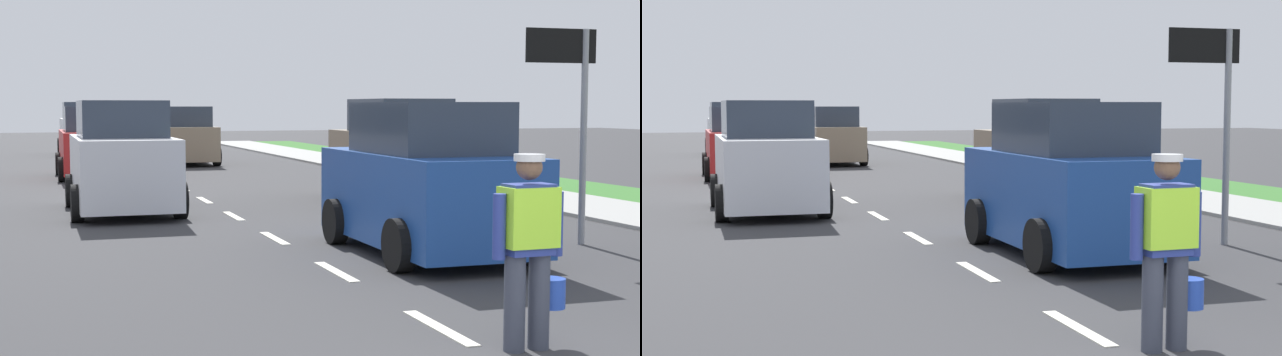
{
  "view_description": "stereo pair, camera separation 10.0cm",
  "coord_description": "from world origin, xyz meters",
  "views": [
    {
      "loc": [
        -3.59,
        -4.87,
        2.07
      ],
      "look_at": [
        0.11,
        6.71,
        1.1
      ],
      "focal_mm": 50.74,
      "sensor_mm": 36.0,
      "label": 1
    },
    {
      "loc": [
        -3.49,
        -4.9,
        2.07
      ],
      "look_at": [
        0.11,
        6.71,
        1.1
      ],
      "focal_mm": 50.74,
      "sensor_mm": 36.0,
      "label": 2
    }
  ],
  "objects": [
    {
      "name": "lane_center_line",
      "position": [
        0.0,
        25.2,
        0.0
      ],
      "size": [
        0.14,
        46.4,
        0.01
      ],
      "color": "silver",
      "rests_on": "ground"
    },
    {
      "name": "car_oncoming_lead",
      "position": [
        -1.92,
        12.99,
        1.01
      ],
      "size": [
        2.06,
        4.12,
        2.17
      ],
      "color": "silver",
      "rests_on": "ground"
    },
    {
      "name": "ground_plane",
      "position": [
        0.0,
        21.0,
        0.0
      ],
      "size": [
        96.0,
        96.0,
        0.0
      ],
      "primitive_type": "plane",
      "color": "#333335"
    },
    {
      "name": "car_outgoing_ahead",
      "position": [
        1.65,
        6.65,
        0.99
      ],
      "size": [
        2.03,
        3.98,
        2.12
      ],
      "color": "#1E4799",
      "rests_on": "ground"
    },
    {
      "name": "road_worker",
      "position": [
        0.4,
        1.79,
        0.93
      ],
      "size": [
        0.76,
        0.39,
        1.67
      ],
      "color": "#383D4C",
      "rests_on": "ground"
    },
    {
      "name": "sidewalk_right",
      "position": [
        7.2,
        10.0,
        0.0
      ],
      "size": [
        2.4,
        72.0,
        0.14
      ],
      "primitive_type": "cube",
      "color": "#9E9E99",
      "rests_on": "ground"
    },
    {
      "name": "car_oncoming_second",
      "position": [
        -1.94,
        22.02,
        0.95
      ],
      "size": [
        1.96,
        4.2,
        2.05
      ],
      "color": "red",
      "rests_on": "ground"
    },
    {
      "name": "car_parked_far",
      "position": [
        3.96,
        13.23,
        1.03
      ],
      "size": [
        2.07,
        4.0,
        2.22
      ],
      "color": "gray",
      "rests_on": "ground"
    },
    {
      "name": "car_oncoming_third",
      "position": [
        -1.51,
        34.85,
        1.04
      ],
      "size": [
        2.01,
        4.28,
        2.24
      ],
      "color": "silver",
      "rests_on": "ground"
    },
    {
      "name": "car_outgoing_far",
      "position": [
        1.65,
        27.25,
        0.95
      ],
      "size": [
        1.97,
        4.2,
        2.05
      ],
      "color": "gray",
      "rests_on": "ground"
    },
    {
      "name": "lane_direction_sign",
      "position": [
        3.99,
        6.73,
        2.41
      ],
      "size": [
        1.16,
        0.11,
        3.2
      ],
      "color": "gray",
      "rests_on": "ground"
    }
  ]
}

